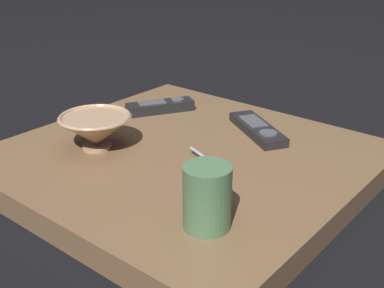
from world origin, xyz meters
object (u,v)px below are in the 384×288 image
Objects in this scene: cereal_bowl at (96,130)px; tv_remote_near at (258,129)px; tv_remote_far at (160,107)px; teaspoon at (217,167)px; coffee_mug at (208,196)px.

tv_remote_near is at bearing -127.43° from cereal_bowl.
tv_remote_far is (0.05, -0.24, -0.03)m from cereal_bowl.
cereal_bowl is 0.27m from teaspoon.
coffee_mug is at bearing 111.33° from tv_remote_near.
teaspoon is at bearing -165.87° from cereal_bowl.
teaspoon and tv_remote_far have the same top height.
cereal_bowl is at bearing 14.13° from teaspoon.
tv_remote_far is at bearing 7.55° from tv_remote_near.
coffee_mug is 0.51m from tv_remote_far.
tv_remote_far is (0.30, -0.18, -0.00)m from teaspoon.
coffee_mug is at bearing 140.76° from tv_remote_far.
teaspoon is at bearing -58.09° from coffee_mug.
cereal_bowl is at bearing 101.05° from tv_remote_far.
teaspoon is (-0.26, -0.06, -0.03)m from cereal_bowl.
coffee_mug is (-0.35, 0.08, 0.01)m from cereal_bowl.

